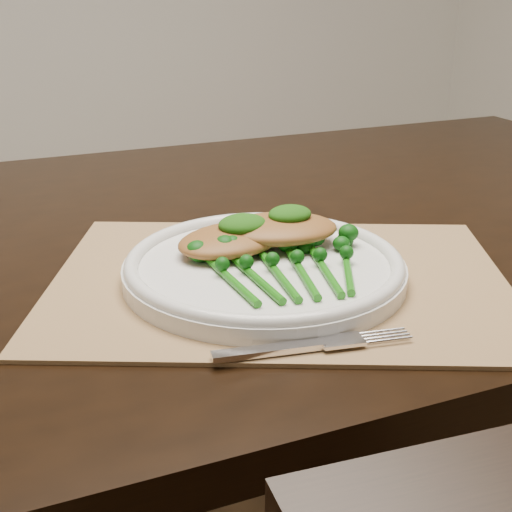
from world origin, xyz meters
name	(u,v)px	position (x,y,z in m)	size (l,w,h in m)	color
dining_table	(238,456)	(0.01, 0.06, 0.38)	(1.64, 0.97, 0.75)	black
placemat	(280,280)	(-0.02, -0.14, 0.75)	(0.48, 0.35, 0.00)	#9B784F
dinner_plate	(264,267)	(-0.04, -0.13, 0.77)	(0.30, 0.30, 0.03)	white
knife	(227,230)	(-0.02, 0.01, 0.76)	(0.21, 0.05, 0.01)	silver
fork	(326,343)	(-0.05, -0.29, 0.76)	(0.18, 0.05, 0.01)	silver
chicken_fillet_left	(232,240)	(-0.05, -0.08, 0.78)	(0.13, 0.09, 0.03)	#955F2B
chicken_fillet_right	(279,229)	(0.00, -0.09, 0.79)	(0.13, 0.09, 0.03)	#955F2B
pesto_dollop_left	(243,224)	(-0.04, -0.08, 0.80)	(0.05, 0.05, 0.02)	#114009
pesto_dollop_right	(290,214)	(0.02, -0.09, 0.81)	(0.05, 0.04, 0.02)	#114009
broccolini_bundle	(290,273)	(-0.03, -0.17, 0.78)	(0.17, 0.19, 0.04)	#16650D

